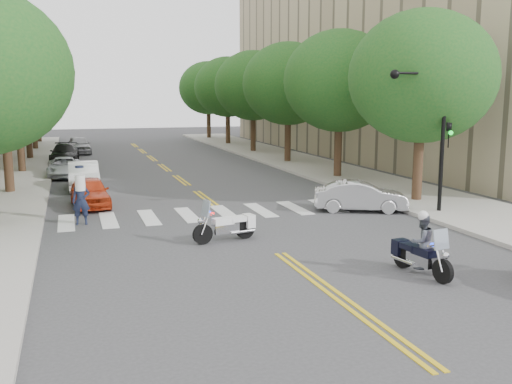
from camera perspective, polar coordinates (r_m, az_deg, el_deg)
name	(u,v)px	position (r m, az deg, el deg)	size (l,w,h in m)	color
ground	(280,254)	(17.48, 2.41, -6.18)	(140.00, 140.00, 0.00)	#38383A
sidewalk_left	(10,173)	(38.20, -23.37, 1.80)	(5.00, 60.00, 0.15)	#9E9991
sidewalk_right	(297,162)	(41.04, 4.08, 3.06)	(5.00, 60.00, 0.15)	#9E9991
building_right	(462,20)	(52.91, 19.93, 15.86)	(26.00, 44.00, 22.00)	tan
tree_l_1	(2,78)	(29.89, -24.07, 10.34)	(6.40, 6.40, 8.45)	#382316
tree_l_2	(16,82)	(37.86, -22.86, 10.10)	(6.40, 6.40, 8.45)	#382316
tree_l_3	(25,84)	(45.84, -22.08, 9.94)	(6.40, 6.40, 8.45)	#382316
tree_l_4	(32,86)	(53.82, -21.53, 9.83)	(6.40, 6.40, 8.45)	#382316
tree_l_5	(36,87)	(61.81, -21.12, 9.74)	(6.40, 6.40, 8.45)	#382316
tree_r_0	(422,77)	(26.27, 16.28, 10.99)	(6.40, 6.40, 8.45)	#382316
tree_r_1	(340,81)	(33.19, 8.36, 10.91)	(6.40, 6.40, 8.45)	#382316
tree_r_2	(288,84)	(40.52, 3.24, 10.75)	(6.40, 6.40, 8.45)	#382316
tree_r_3	(253,86)	(48.06, -0.29, 10.59)	(6.40, 6.40, 8.45)	#382316
tree_r_4	(228,87)	(55.72, -2.86, 10.45)	(6.40, 6.40, 8.45)	#382316
tree_r_5	(208,88)	(63.47, -4.80, 10.33)	(6.40, 6.40, 8.45)	#382316
traffic_signal_pole	(433,122)	(23.60, 17.32, 6.68)	(2.82, 0.42, 6.00)	black
motorcycle_police	(420,246)	(15.93, 16.11, -5.21)	(0.80, 2.16, 1.76)	black
motorcycle_parked	(230,226)	(18.92, -2.65, -3.38)	(2.22, 0.83, 1.44)	black
officer_standing	(81,201)	(22.16, -17.10, -0.86)	(0.65, 0.43, 1.78)	#171D33
convertible	(360,196)	(24.06, 10.39, -0.41)	(1.33, 3.81, 1.25)	#B4B4B6
parked_car_a	(90,192)	(25.67, -16.28, 0.01)	(1.51, 3.74, 1.28)	red
parked_car_b	(84,176)	(30.52, -16.86, 1.57)	(1.48, 4.24, 1.40)	white
parked_car_c	(64,167)	(35.49, -18.63, 2.36)	(1.91, 4.14, 1.15)	#A9ADB1
parked_car_d	(65,153)	(42.90, -18.59, 3.67)	(1.89, 4.65, 1.35)	black
parked_car_e	(79,145)	(49.39, -17.29, 4.52)	(1.70, 4.23, 1.44)	#9E9DA3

